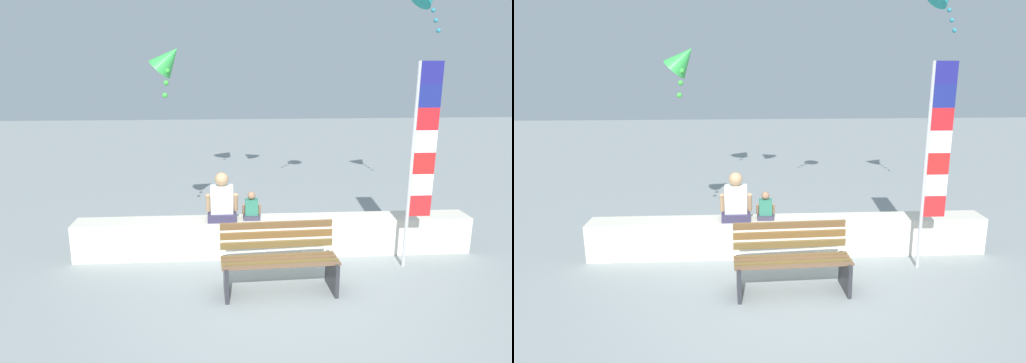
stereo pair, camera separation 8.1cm
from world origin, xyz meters
TOP-DOWN VIEW (x-y plane):
  - ground_plane at (0.00, 0.00)m, footprint 40.00×40.00m
  - seawall_ledge at (0.00, 1.38)m, footprint 6.22×0.47m
  - park_bench at (-0.08, 0.15)m, footprint 1.56×0.67m
  - person_adult at (-0.83, 1.36)m, footprint 0.49×0.36m
  - person_child at (-0.37, 1.36)m, footprint 0.29×0.21m
  - flag_banner at (1.97, 0.74)m, footprint 0.36×0.05m
  - kite_green at (-1.63, 2.02)m, footprint 0.65×0.58m

SIDE VIEW (x-z plane):
  - ground_plane at x=0.00m, z-range 0.00..0.00m
  - seawall_ledge at x=0.00m, z-range 0.00..0.59m
  - park_bench at x=-0.08m, z-range -0.03..0.85m
  - person_child at x=-0.37m, z-range 0.54..0.98m
  - person_adult at x=-0.83m, z-range 0.51..1.26m
  - flag_banner at x=1.97m, z-range 0.24..3.22m
  - kite_green at x=-1.63m, z-range 2.57..3.45m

